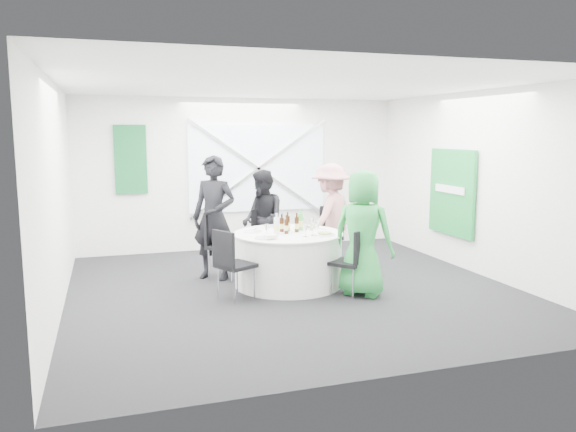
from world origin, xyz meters
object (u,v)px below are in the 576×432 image
object	(u,v)px
chair_back	(265,234)
chair_back_left	(220,239)
chair_back_right	(328,232)
person_man_back	(263,219)
banquet_table	(288,259)
person_woman_green	(363,233)
person_man_back_left	(214,218)
chair_front_right	(353,257)
chair_front_left	(231,259)
clear_water_bottle	(277,226)
green_water_bottle	(300,222)
person_woman_pink	(330,216)

from	to	relation	value
chair_back	chair_back_left	distance (m)	0.95
chair_back_right	person_man_back	bearing A→B (deg)	-147.31
banquet_table	person_woman_green	distance (m)	1.20
person_man_back_left	person_woman_green	distance (m)	2.26
chair_front_right	chair_front_left	world-z (taller)	chair_front_left
chair_back	chair_back_right	xyz separation A→B (m)	(0.96, -0.34, 0.03)
person_man_back_left	person_woman_green	size ratio (longest dim) A/B	1.09
chair_back_right	chair_front_left	xyz separation A→B (m)	(-1.88, -1.32, -0.03)
chair_back_left	clear_water_bottle	bearing A→B (deg)	-99.85
green_water_bottle	clear_water_bottle	distance (m)	0.46
chair_back	chair_back_right	bearing A→B (deg)	-20.07
banquet_table	person_man_back	world-z (taller)	person_man_back
person_woman_green	banquet_table	bearing A→B (deg)	-0.00
person_woman_pink	clear_water_bottle	world-z (taller)	person_woman_pink
chair_front_left	green_water_bottle	size ratio (longest dim) A/B	3.03
chair_front_right	person_woman_green	xyz separation A→B (m)	(0.13, -0.01, 0.32)
green_water_bottle	chair_front_right	bearing A→B (deg)	-64.33
chair_back_left	person_man_back_left	world-z (taller)	person_man_back_left
chair_back	person_man_back_left	distance (m)	1.10
green_water_bottle	clear_water_bottle	size ratio (longest dim) A/B	1.03
chair_back_right	green_water_bottle	world-z (taller)	green_water_bottle
chair_front_left	person_woman_green	world-z (taller)	person_woman_green
chair_front_left	green_water_bottle	world-z (taller)	green_water_bottle
chair_back	chair_back_left	world-z (taller)	chair_back_left
banquet_table	clear_water_bottle	xyz separation A→B (m)	(-0.19, -0.07, 0.50)
chair_back	person_woman_green	xyz separation A→B (m)	(0.81, -1.94, 0.29)
person_man_back_left	person_man_back	world-z (taller)	person_man_back_left
banquet_table	chair_front_right	bearing A→B (deg)	-49.30
chair_back_right	chair_front_right	bearing A→B (deg)	-51.14
person_man_back	green_water_bottle	distance (m)	1.03
clear_water_bottle	person_man_back	bearing A→B (deg)	83.98
chair_back_right	clear_water_bottle	distance (m)	1.47
clear_water_bottle	green_water_bottle	bearing A→B (deg)	25.08
chair_front_left	person_woman_pink	world-z (taller)	person_woman_pink
chair_front_right	person_man_back	distance (m)	2.04
chair_front_right	person_man_back	world-z (taller)	person_man_back
person_woman_green	green_water_bottle	world-z (taller)	person_woman_green
chair_front_left	person_woman_green	size ratio (longest dim) A/B	0.55
chair_back_right	clear_water_bottle	world-z (taller)	clear_water_bottle
chair_back_left	person_man_back	world-z (taller)	person_man_back
banquet_table	chair_back	world-z (taller)	chair_back
person_man_back_left	clear_water_bottle	size ratio (longest dim) A/B	6.16
person_woman_green	green_water_bottle	bearing A→B (deg)	-13.70
chair_front_right	person_woman_green	world-z (taller)	person_woman_green
chair_back_right	chair_front_left	bearing A→B (deg)	-95.93
chair_back_right	person_woman_pink	size ratio (longest dim) A/B	0.58
chair_back_left	person_woman_pink	distance (m)	1.83
chair_back_right	green_water_bottle	xyz separation A→B (m)	(-0.72, -0.69, 0.31)
chair_back_left	chair_back_right	distance (m)	1.80
chair_back	banquet_table	bearing A→B (deg)	-90.00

